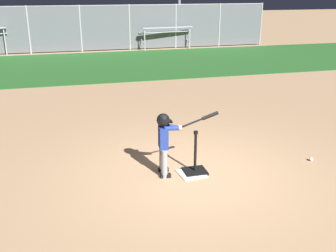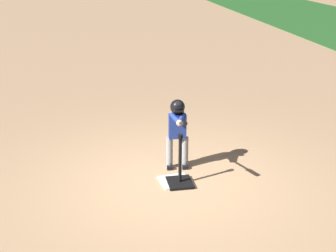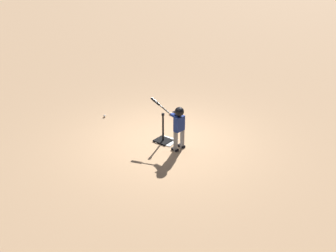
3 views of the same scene
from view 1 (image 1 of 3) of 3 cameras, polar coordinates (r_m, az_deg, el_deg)
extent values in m
plane|color=tan|center=(7.00, 3.86, -7.09)|extent=(90.00, 90.00, 0.00)
cube|color=#286026|center=(17.02, -7.52, 8.88)|extent=(56.00, 6.80, 0.02)
cylinder|color=#9E9EA3|center=(20.67, -19.59, 13.00)|extent=(0.08, 0.08, 2.27)
cylinder|color=#9E9EA3|center=(20.62, -12.59, 13.63)|extent=(0.08, 0.08, 2.27)
cylinder|color=#9E9EA3|center=(20.85, -5.62, 14.05)|extent=(0.08, 0.08, 2.27)
cylinder|color=#9E9EA3|center=(21.38, 1.12, 14.27)|extent=(0.08, 0.08, 2.27)
cylinder|color=#9E9EA3|center=(22.16, 7.47, 14.31)|extent=(0.08, 0.08, 2.27)
cylinder|color=#9E9EA3|center=(23.18, 13.32, 14.19)|extent=(0.08, 0.08, 2.27)
cube|color=#565B60|center=(20.70, -9.08, 13.86)|extent=(17.25, 0.02, 2.18)
cylinder|color=#9E9EA3|center=(20.62, -9.25, 16.90)|extent=(17.25, 0.04, 0.04)
cube|color=white|center=(7.02, 3.43, -6.91)|extent=(0.49, 0.49, 0.02)
cube|color=black|center=(7.08, 3.92, -6.57)|extent=(0.40, 0.36, 0.04)
cylinder|color=black|center=(6.93, 3.99, -3.84)|extent=(0.05, 0.05, 0.70)
cylinder|color=black|center=(6.79, 4.06, -0.95)|extent=(0.08, 0.08, 0.05)
cylinder|color=gray|center=(7.01, -0.83, -4.68)|extent=(0.12, 0.12, 0.51)
cube|color=black|center=(7.11, -0.66, -6.33)|extent=(0.19, 0.11, 0.06)
cylinder|color=gray|center=(6.79, -0.52, -5.52)|extent=(0.12, 0.12, 0.51)
cube|color=black|center=(6.89, -0.35, -7.21)|extent=(0.19, 0.11, 0.06)
cube|color=navy|center=(6.72, -0.70, -1.66)|extent=(0.17, 0.28, 0.38)
sphere|color=tan|center=(6.62, -0.71, 0.76)|extent=(0.19, 0.19, 0.19)
sphere|color=black|center=(6.62, -0.71, 0.87)|extent=(0.23, 0.23, 0.23)
cube|color=black|center=(6.64, 0.10, 0.68)|extent=(0.13, 0.18, 0.01)
cylinder|color=navy|center=(6.73, 0.44, -0.09)|extent=(0.31, 0.19, 0.11)
cylinder|color=navy|center=(6.65, 0.56, -0.33)|extent=(0.31, 0.14, 0.11)
sphere|color=tan|center=(6.72, 1.69, -0.28)|extent=(0.10, 0.10, 0.10)
cylinder|color=black|center=(6.74, 4.41, 0.81)|extent=(0.66, 0.09, 0.26)
cylinder|color=black|center=(6.77, 6.14, 1.49)|extent=(0.30, 0.09, 0.16)
cylinder|color=black|center=(6.71, 1.53, -0.34)|extent=(0.03, 0.05, 0.05)
sphere|color=white|center=(7.97, 20.06, -4.55)|extent=(0.07, 0.07, 0.07)
cylinder|color=#ADAFB7|center=(22.68, -22.35, 10.69)|extent=(0.06, 0.06, 0.34)
cylinder|color=#ADAFB7|center=(20.62, -22.57, 11.28)|extent=(0.06, 0.06, 1.32)
cylinder|color=#ADAFB7|center=(21.60, -22.60, 12.05)|extent=(0.27, 2.02, 1.01)
cube|color=#ADAFB7|center=(22.71, -1.92, 12.42)|extent=(2.72, 0.53, 0.04)
cube|color=#ADAFB7|center=(22.99, -2.14, 11.89)|extent=(2.72, 0.59, 0.04)
cube|color=#ADAFB7|center=(22.05, -1.34, 12.95)|extent=(2.72, 0.53, 0.04)
cube|color=#ADAFB7|center=(22.33, -1.57, 12.40)|extent=(2.72, 0.59, 0.04)
cube|color=#ADAFB7|center=(21.40, -0.72, 13.51)|extent=(2.72, 0.53, 0.04)
cube|color=#ADAFB7|center=(21.67, -0.97, 12.94)|extent=(2.72, 0.59, 0.04)
cube|color=#ADAFB7|center=(20.75, -0.06, 14.11)|extent=(2.72, 0.53, 0.04)
cube|color=#ADAFB7|center=(21.02, -0.33, 13.51)|extent=(2.72, 0.59, 0.04)
cylinder|color=#ADAFB7|center=(23.41, 0.81, 12.32)|extent=(0.06, 0.06, 0.30)
cylinder|color=#ADAFB7|center=(21.29, 3.15, 12.71)|extent=(0.06, 0.06, 1.16)
cylinder|color=#ADAFB7|center=(22.30, 1.93, 13.44)|extent=(0.31, 2.27, 0.90)
cylinder|color=#ADAFB7|center=(22.60, -5.19, 11.98)|extent=(0.06, 0.06, 0.30)
cylinder|color=#ADAFB7|center=(20.40, -3.41, 12.40)|extent=(0.06, 0.06, 1.16)
cylinder|color=#ADAFB7|center=(21.45, -4.37, 13.15)|extent=(0.31, 2.27, 0.90)
camera|label=2|loc=(9.38, 46.98, 14.32)|focal=50.00mm
camera|label=3|loc=(13.53, -33.06, 23.57)|focal=42.00mm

